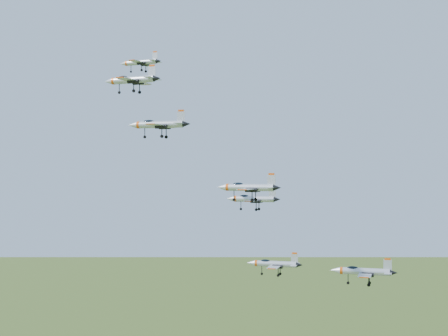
# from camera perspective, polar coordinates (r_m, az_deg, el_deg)

# --- Properties ---
(jet_lead) EXTENTS (10.47, 8.74, 2.80)m
(jet_lead) POSITION_cam_1_polar(r_m,az_deg,el_deg) (141.60, -7.71, 9.56)
(jet_lead) COLOR silver
(jet_left_high) EXTENTS (12.74, 10.48, 3.41)m
(jet_left_high) POSITION_cam_1_polar(r_m,az_deg,el_deg) (120.03, -6.04, 3.99)
(jet_left_high) COLOR silver
(jet_right_high) EXTENTS (10.78, 9.00, 2.88)m
(jet_right_high) POSITION_cam_1_polar(r_m,az_deg,el_deg) (105.90, -8.47, 7.98)
(jet_right_high) COLOR silver
(jet_left_low) EXTENTS (11.42, 9.47, 3.05)m
(jet_left_low) POSITION_cam_1_polar(r_m,az_deg,el_deg) (126.65, 2.62, -2.83)
(jet_left_low) COLOR silver
(jet_right_low) EXTENTS (10.69, 8.87, 2.85)m
(jet_right_low) POSITION_cam_1_polar(r_m,az_deg,el_deg) (98.95, 2.19, -1.77)
(jet_right_low) COLOR silver
(jet_trail) EXTENTS (10.64, 8.77, 2.85)m
(jet_trail) POSITION_cam_1_polar(r_m,az_deg,el_deg) (117.85, 4.58, -8.72)
(jet_trail) COLOR silver
(jet_extra) EXTENTS (12.32, 10.15, 3.30)m
(jet_extra) POSITION_cam_1_polar(r_m,az_deg,el_deg) (119.93, 12.56, -9.20)
(jet_extra) COLOR silver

